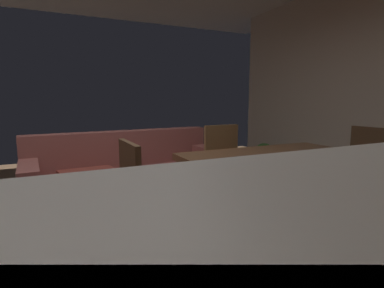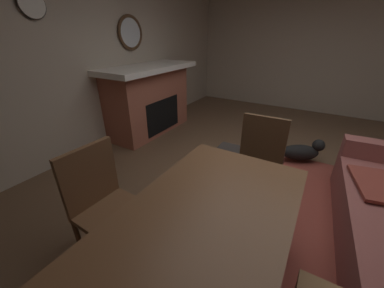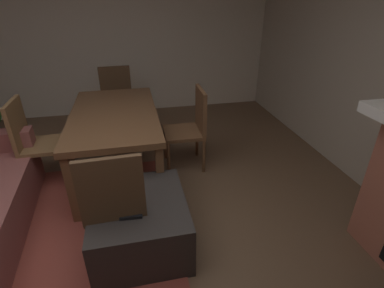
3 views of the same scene
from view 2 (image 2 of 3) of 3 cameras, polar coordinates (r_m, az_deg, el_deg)
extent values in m
plane|color=brown|center=(2.83, 20.63, -11.23)|extent=(8.52, 8.52, 0.00)
cube|color=#B7A893|center=(3.79, -23.65, 21.10)|extent=(7.50, 0.12, 2.87)
cube|color=#B7A893|center=(5.86, 30.68, 20.88)|extent=(0.12, 5.98, 2.87)
cube|color=brown|center=(2.56, 26.54, -16.92)|extent=(2.60, 2.00, 0.01)
cube|color=#9E5642|center=(4.14, -10.77, 10.35)|extent=(1.55, 0.60, 1.09)
cube|color=black|center=(4.04, -7.71, 7.29)|extent=(0.85, 0.10, 0.56)
cube|color=white|center=(3.99, -10.92, 18.33)|extent=(1.79, 0.76, 0.08)
torus|color=#4C331E|center=(4.18, -15.27, 25.42)|extent=(0.53, 0.05, 0.53)
cylinder|color=silver|center=(4.18, -15.27, 25.42)|extent=(0.44, 0.01, 0.44)
cube|color=#2D2826|center=(2.50, 11.56, -9.19)|extent=(0.81, 0.73, 0.43)
cube|color=black|center=(2.50, 14.52, -3.31)|extent=(0.06, 0.16, 0.02)
cube|color=brown|center=(1.31, 2.23, -19.52)|extent=(1.63, 0.89, 0.06)
cube|color=brown|center=(2.04, 23.01, -16.17)|extent=(0.07, 0.07, 0.68)
cube|color=brown|center=(2.19, 2.74, -10.35)|extent=(0.07, 0.07, 0.68)
cube|color=#513823|center=(2.31, 15.58, -6.52)|extent=(0.45, 0.45, 0.04)
cube|color=#513823|center=(2.37, 17.55, 1.16)|extent=(0.05, 0.44, 0.48)
cylinder|color=#513823|center=(2.26, 18.59, -14.99)|extent=(0.04, 0.04, 0.41)
cylinder|color=#513823|center=(2.32, 8.76, -12.41)|extent=(0.04, 0.04, 0.41)
cylinder|color=#513823|center=(2.58, 20.45, -9.59)|extent=(0.04, 0.04, 0.41)
cylinder|color=#513823|center=(2.64, 11.89, -7.51)|extent=(0.04, 0.04, 0.41)
cube|color=brown|center=(1.87, -19.28, -16.14)|extent=(0.45, 0.45, 0.04)
cube|color=brown|center=(1.86, -24.43, -7.39)|extent=(0.44, 0.05, 0.48)
cylinder|color=brown|center=(2.00, -9.71, -20.32)|extent=(0.04, 0.04, 0.41)
cylinder|color=brown|center=(1.84, -18.98, -27.29)|extent=(0.04, 0.04, 0.41)
cylinder|color=brown|center=(2.23, -17.75, -15.62)|extent=(0.04, 0.04, 0.41)
cylinder|color=brown|center=(2.08, -26.55, -21.05)|extent=(0.04, 0.04, 0.41)
ellipsoid|color=black|center=(3.47, 25.51, -1.90)|extent=(0.41, 0.54, 0.22)
sphere|color=black|center=(3.51, 29.29, -0.28)|extent=(0.16, 0.16, 0.16)
cylinder|color=silver|center=(3.32, -35.42, 26.83)|extent=(0.28, 0.03, 0.28)
torus|color=black|center=(3.32, -35.42, 26.83)|extent=(0.30, 0.02, 0.30)
camera|label=1|loc=(3.60, -13.51, 18.81)|focal=27.71mm
camera|label=3|loc=(3.83, 24.15, 27.38)|focal=27.17mm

